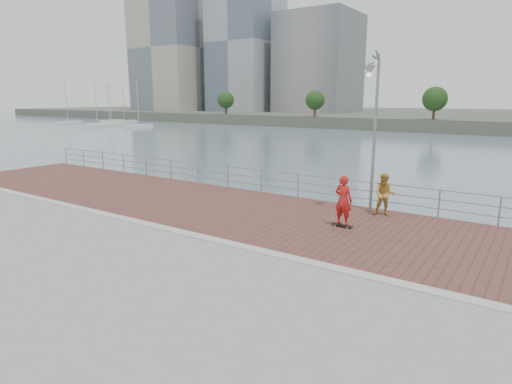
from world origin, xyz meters
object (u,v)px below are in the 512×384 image
Objects in this scene: skateboarder at (343,200)px; bystander at (384,195)px; guardrail at (318,185)px; street_lamp at (372,105)px.

skateboarder reaches higher than bystander.
guardrail is 6.50× the size of street_lamp.
bystander is at bearing -102.23° from skateboarder.
guardrail is 3.44m from bystander.
guardrail is at bearing 160.23° from street_lamp.
street_lamp is (2.61, -0.94, 3.58)m from guardrail.
guardrail is at bearing -46.80° from skateboarder.
skateboarder is (2.57, -3.28, 0.31)m from guardrail.
street_lamp is 4.02m from skateboarder.
guardrail is 23.29× the size of bystander.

